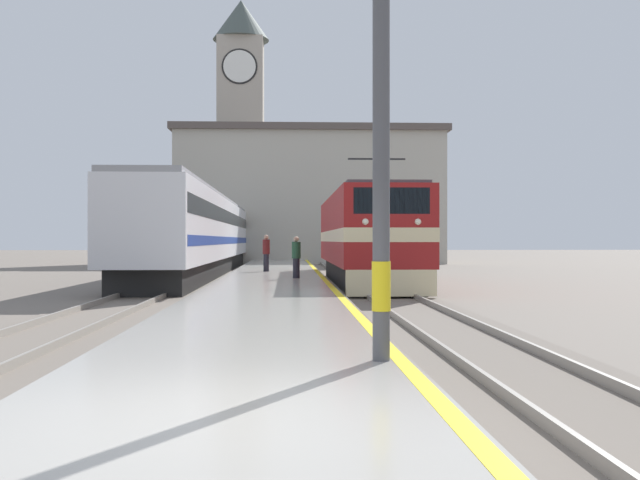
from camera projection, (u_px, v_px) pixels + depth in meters
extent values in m
plane|color=#70665B|center=(276.00, 277.00, 36.48)|extent=(200.00, 200.00, 0.00)
cube|color=#ADA89E|center=(275.00, 279.00, 31.48)|extent=(4.13, 140.00, 0.34)
cube|color=yellow|center=(320.00, 275.00, 31.57)|extent=(0.20, 140.00, 0.00)
cube|color=#70665B|center=(362.00, 282.00, 31.64)|extent=(2.83, 140.00, 0.02)
cube|color=gray|center=(345.00, 280.00, 31.61)|extent=(0.07, 140.00, 0.14)
cube|color=gray|center=(379.00, 280.00, 31.67)|extent=(0.07, 140.00, 0.14)
cube|color=#70665B|center=(180.00, 283.00, 31.31)|extent=(2.83, 140.00, 0.02)
cube|color=gray|center=(163.00, 281.00, 31.28)|extent=(0.07, 140.00, 0.14)
cube|color=gray|center=(197.00, 281.00, 31.34)|extent=(0.07, 140.00, 0.14)
cube|color=black|center=(365.00, 273.00, 30.19)|extent=(2.46, 14.12, 0.90)
cube|color=maroon|center=(365.00, 230.00, 30.19)|extent=(2.90, 15.35, 2.64)
cube|color=beige|center=(365.00, 236.00, 30.19)|extent=(2.92, 15.37, 0.44)
cube|color=beige|center=(391.00, 283.00, 22.67)|extent=(2.76, 0.30, 0.81)
cube|color=black|center=(391.00, 201.00, 22.58)|extent=(2.32, 0.12, 0.80)
sphere|color=white|center=(365.00, 222.00, 22.51)|extent=(0.20, 0.20, 0.20)
sphere|color=white|center=(418.00, 222.00, 22.58)|extent=(0.20, 0.20, 0.20)
cube|color=#4C4C51|center=(365.00, 196.00, 30.19)|extent=(2.61, 14.58, 0.12)
cylinder|color=#333333|center=(378.00, 172.00, 26.01)|extent=(0.06, 0.63, 1.03)
cylinder|color=#333333|center=(375.00, 174.00, 26.71)|extent=(0.06, 0.63, 1.03)
cube|color=#262626|center=(377.00, 159.00, 26.36)|extent=(2.03, 0.08, 0.06)
cube|color=black|center=(208.00, 264.00, 42.30)|extent=(2.46, 38.42, 0.90)
cube|color=silver|center=(208.00, 230.00, 42.30)|extent=(2.90, 40.02, 2.94)
cube|color=black|center=(208.00, 220.00, 42.30)|extent=(2.92, 39.22, 0.64)
cube|color=navy|center=(208.00, 240.00, 42.30)|extent=(2.92, 39.22, 0.36)
cube|color=gray|center=(208.00, 202.00, 42.30)|extent=(2.67, 40.02, 0.20)
cylinder|color=#4C4C51|center=(381.00, 62.00, 9.03)|extent=(0.21, 0.21, 7.22)
cylinder|color=yellow|center=(381.00, 286.00, 9.03)|extent=(0.23, 0.23, 0.60)
cylinder|color=#23232D|center=(266.00, 263.00, 34.81)|extent=(0.26, 0.26, 0.81)
cylinder|color=maroon|center=(266.00, 247.00, 34.81)|extent=(0.34, 0.34, 0.68)
sphere|color=tan|center=(266.00, 237.00, 34.81)|extent=(0.22, 0.22, 0.22)
cylinder|color=#23232D|center=(296.00, 268.00, 28.63)|extent=(0.26, 0.26, 0.76)
cylinder|color=#234C33|center=(296.00, 250.00, 28.63)|extent=(0.34, 0.34, 0.63)
sphere|color=tan|center=(296.00, 239.00, 28.63)|extent=(0.21, 0.21, 0.21)
cube|color=#ADA393|center=(241.00, 150.00, 67.07)|extent=(4.02, 4.02, 19.75)
cylinder|color=black|center=(240.00, 66.00, 65.04)|extent=(3.11, 0.06, 3.11)
cylinder|color=white|center=(240.00, 66.00, 65.01)|extent=(2.81, 0.10, 2.81)
cone|color=#47514C|center=(241.00, 20.00, 67.07)|extent=(5.02, 5.02, 3.62)
cube|color=#B7B2A3|center=(309.00, 200.00, 59.22)|extent=(20.27, 8.52, 9.94)
cube|color=#564C47|center=(309.00, 134.00, 59.22)|extent=(20.87, 9.12, 0.50)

